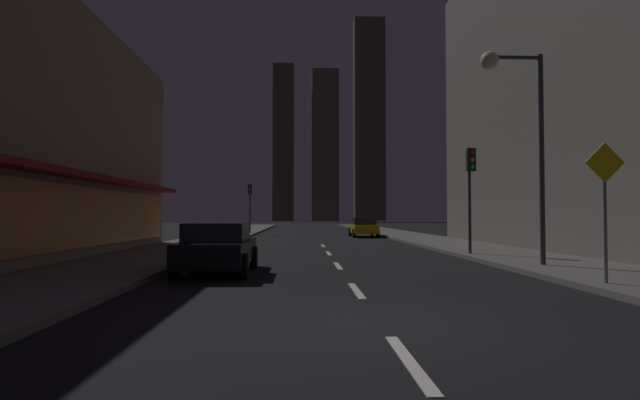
# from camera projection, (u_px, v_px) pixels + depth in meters

# --- Properties ---
(ground_plane) EXTENTS (78.00, 136.00, 0.10)m
(ground_plane) POSITION_uv_depth(u_px,v_px,m) (315.00, 236.00, 39.50)
(ground_plane) COLOR black
(sidewalk_right) EXTENTS (4.00, 76.00, 0.15)m
(sidewalk_right) POSITION_uv_depth(u_px,v_px,m) (401.00, 234.00, 39.79)
(sidewalk_right) COLOR #605E59
(sidewalk_right) RESTS_ON ground
(sidewalk_left) EXTENTS (4.00, 76.00, 0.15)m
(sidewalk_left) POSITION_uv_depth(u_px,v_px,m) (229.00, 235.00, 39.22)
(sidewalk_left) COLOR #605E59
(sidewalk_left) RESTS_ON ground
(lane_marking_center) EXTENTS (0.16, 23.00, 0.01)m
(lane_marking_center) POSITION_uv_depth(u_px,v_px,m) (338.00, 266.00, 15.93)
(lane_marking_center) COLOR silver
(lane_marking_center) RESTS_ON ground
(building_apartment_right) EXTENTS (11.00, 20.00, 16.51)m
(building_apartment_right) POSITION_uv_depth(u_px,v_px,m) (615.00, 83.00, 24.37)
(building_apartment_right) COLOR slate
(building_apartment_right) RESTS_ON ground
(skyscraper_distant_tall) EXTENTS (5.57, 8.46, 42.28)m
(skyscraper_distant_tall) POSITION_uv_depth(u_px,v_px,m) (284.00, 144.00, 133.43)
(skyscraper_distant_tall) COLOR #4D493A
(skyscraper_distant_tall) RESTS_ON ground
(skyscraper_distant_mid) EXTENTS (6.97, 5.95, 40.14)m
(skyscraper_distant_mid) POSITION_uv_depth(u_px,v_px,m) (325.00, 146.00, 129.76)
(skyscraper_distant_mid) COLOR brown
(skyscraper_distant_mid) RESTS_ON ground
(skyscraper_distant_short) EXTENTS (9.00, 5.34, 59.65)m
(skyscraper_distant_short) POSITION_uv_depth(u_px,v_px,m) (369.00, 120.00, 143.95)
(skyscraper_distant_short) COLOR #4F4B3B
(skyscraper_distant_short) RESTS_ON ground
(car_parked_near) EXTENTS (1.98, 4.24, 1.45)m
(car_parked_near) POSITION_uv_depth(u_px,v_px,m) (218.00, 247.00, 13.97)
(car_parked_near) COLOR black
(car_parked_near) RESTS_ON ground
(car_parked_far) EXTENTS (1.98, 4.24, 1.45)m
(car_parked_far) POSITION_uv_depth(u_px,v_px,m) (364.00, 227.00, 37.15)
(car_parked_far) COLOR gold
(car_parked_far) RESTS_ON ground
(fire_hydrant_far_left) EXTENTS (0.42, 0.30, 0.65)m
(fire_hydrant_far_left) POSITION_uv_depth(u_px,v_px,m) (223.00, 235.00, 29.62)
(fire_hydrant_far_left) COLOR #B2B2B2
(fire_hydrant_far_left) RESTS_ON sidewalk_left
(traffic_light_near_right) EXTENTS (0.32, 0.48, 4.20)m
(traffic_light_near_right) POSITION_uv_depth(u_px,v_px,m) (471.00, 177.00, 19.26)
(traffic_light_near_right) COLOR #2D2D2D
(traffic_light_near_right) RESTS_ON sidewalk_right
(traffic_light_far_left) EXTENTS (0.32, 0.48, 4.20)m
(traffic_light_far_left) POSITION_uv_depth(u_px,v_px,m) (250.00, 197.00, 41.37)
(traffic_light_far_left) COLOR #2D2D2D
(traffic_light_far_left) RESTS_ON sidewalk_left
(street_lamp_right) EXTENTS (1.96, 0.56, 6.58)m
(street_lamp_right) POSITION_uv_depth(u_px,v_px,m) (515.00, 105.00, 15.02)
(street_lamp_right) COLOR #38383D
(street_lamp_right) RESTS_ON sidewalk_right
(pedestrian_crossing_sign) EXTENTS (0.91, 0.08, 3.15)m
(pedestrian_crossing_sign) POSITION_uv_depth(u_px,v_px,m) (605.00, 200.00, 10.93)
(pedestrian_crossing_sign) COLOR slate
(pedestrian_crossing_sign) RESTS_ON sidewalk_right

